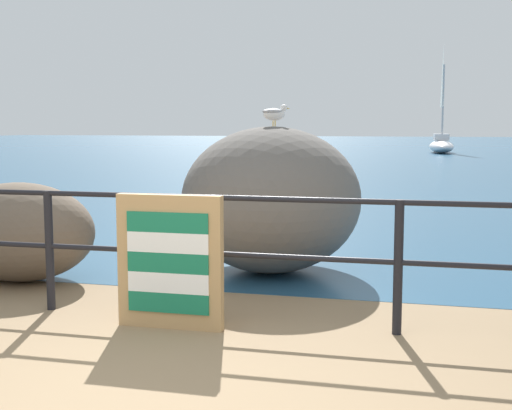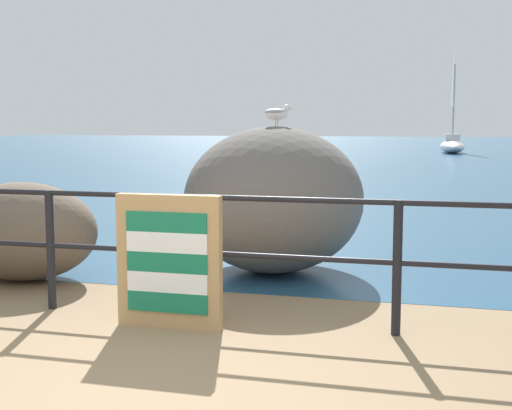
% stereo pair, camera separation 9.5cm
% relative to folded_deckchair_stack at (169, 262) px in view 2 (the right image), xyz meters
% --- Properties ---
extents(ground_plane, '(120.00, 120.00, 0.10)m').
position_rel_folded_deckchair_stack_xyz_m(ground_plane, '(0.27, 18.47, -0.57)').
color(ground_plane, '#846B4C').
extents(sea_surface, '(120.00, 90.00, 0.01)m').
position_rel_folded_deckchair_stack_xyz_m(sea_surface, '(0.27, 46.19, -0.52)').
color(sea_surface, navy).
rests_on(sea_surface, ground_plane).
extents(promenade_railing, '(8.76, 0.07, 1.02)m').
position_rel_folded_deckchair_stack_xyz_m(promenade_railing, '(0.27, 0.25, 0.12)').
color(promenade_railing, black).
rests_on(promenade_railing, ground_plane).
extents(folded_deckchair_stack, '(0.84, 0.10, 1.04)m').
position_rel_folded_deckchair_stack_xyz_m(folded_deckchair_stack, '(0.00, 0.00, 0.00)').
color(folded_deckchair_stack, tan).
rests_on(folded_deckchair_stack, ground_plane).
extents(breakwater_boulder_main, '(1.91, 1.99, 1.55)m').
position_rel_folded_deckchair_stack_xyz_m(breakwater_boulder_main, '(0.30, 2.22, 0.26)').
color(breakwater_boulder_main, '#605B56').
rests_on(breakwater_boulder_main, ground).
extents(breakwater_boulder_left, '(1.57, 1.15, 1.00)m').
position_rel_folded_deckchair_stack_xyz_m(breakwater_boulder_left, '(-2.07, 1.17, -0.02)').
color(breakwater_boulder_left, brown).
rests_on(breakwater_boulder_left, ground).
extents(seagull, '(0.30, 0.28, 0.23)m').
position_rel_folded_deckchair_stack_xyz_m(seagull, '(0.32, 2.28, 1.17)').
color(seagull, gold).
rests_on(seagull, breakwater_boulder_main).
extents(sailboat, '(1.58, 4.47, 6.16)m').
position_rel_folded_deckchair_stack_xyz_m(sailboat, '(2.65, 35.42, 0.19)').
color(sailboat, white).
rests_on(sailboat, sea_surface).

